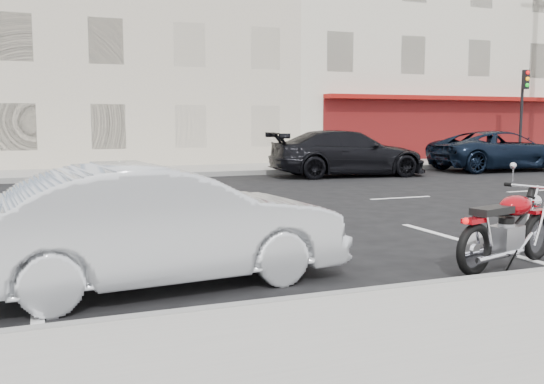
{
  "coord_description": "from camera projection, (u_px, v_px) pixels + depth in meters",
  "views": [
    {
      "loc": [
        -5.95,
        -12.07,
        1.8
      ],
      "look_at": [
        -2.85,
        -4.13,
        0.8
      ],
      "focal_mm": 40.0,
      "sensor_mm": 36.0,
      "label": 1
    }
  ],
  "objects": [
    {
      "name": "curb_far",
      "position": [
        71.0,
        179.0,
        18.18
      ],
      "size": [
        80.0,
        0.12,
        0.16
      ],
      "primitive_type": "cube",
      "color": "gray",
      "rests_on": "ground"
    },
    {
      "name": "bldg_corner",
      "position": [
        376.0,
        36.0,
        31.84
      ],
      "size": [
        14.0,
        12.0,
        12.5
      ],
      "primitive_type": "cube",
      "color": "beige",
      "rests_on": "ground"
    },
    {
      "name": "curb_near",
      "position": [
        161.0,
        321.0,
        5.23
      ],
      "size": [
        80.0,
        0.12,
        0.16
      ],
      "primitive_type": "cube",
      "color": "gray",
      "rests_on": "ground"
    },
    {
      "name": "ground",
      "position": [
        324.0,
        202.0,
        13.52
      ],
      "size": [
        120.0,
        120.0,
        0.0
      ],
      "primitive_type": "plane",
      "color": "black",
      "rests_on": "ground"
    },
    {
      "name": "sedan_silver",
      "position": [
        161.0,
        225.0,
        6.6
      ],
      "size": [
        4.19,
        1.8,
        1.34
      ],
      "primitive_type": "imported",
      "rotation": [
        0.0,
        0.0,
        1.67
      ],
      "color": "#B6BABF",
      "rests_on": "ground"
    },
    {
      "name": "car_far",
      "position": [
        348.0,
        153.0,
        19.83
      ],
      "size": [
        5.37,
        2.64,
        1.5
      ],
      "primitive_type": "imported",
      "rotation": [
        0.0,
        0.0,
        1.46
      ],
      "color": "black",
      "rests_on": "ground"
    },
    {
      "name": "fire_hydrant",
      "position": [
        490.0,
        151.0,
        25.65
      ],
      "size": [
        0.2,
        0.2,
        0.72
      ],
      "color": "beige",
      "rests_on": "sidewalk_far"
    },
    {
      "name": "motorcycle",
      "position": [
        539.0,
        225.0,
        7.84
      ],
      "size": [
        1.94,
        0.82,
        0.99
      ],
      "rotation": [
        0.0,
        0.0,
        0.27
      ],
      "color": "black",
      "rests_on": "ground"
    },
    {
      "name": "bldg_cream",
      "position": [
        125.0,
        33.0,
        27.21
      ],
      "size": [
        12.0,
        12.0,
        11.5
      ],
      "primitive_type": "cube",
      "color": "beige",
      "rests_on": "ground"
    },
    {
      "name": "traffic_light",
      "position": [
        523.0,
        103.0,
        25.8
      ],
      "size": [
        0.26,
        0.3,
        3.8
      ],
      "color": "black",
      "rests_on": "sidewalk_far"
    },
    {
      "name": "sidewalk_far",
      "position": [
        68.0,
        174.0,
        19.76
      ],
      "size": [
        80.0,
        3.4,
        0.15
      ],
      "primitive_type": "cube",
      "color": "gray",
      "rests_on": "ground"
    },
    {
      "name": "suv_far",
      "position": [
        501.0,
        151.0,
        22.05
      ],
      "size": [
        5.37,
        2.79,
        1.45
      ],
      "primitive_type": "imported",
      "rotation": [
        0.0,
        0.0,
        1.5
      ],
      "color": "black",
      "rests_on": "ground"
    }
  ]
}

